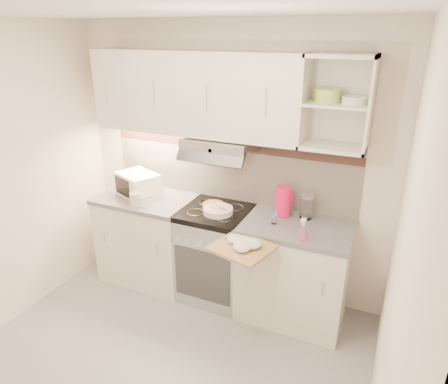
# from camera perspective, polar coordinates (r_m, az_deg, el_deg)

# --- Properties ---
(ground) EXTENTS (3.00, 3.00, 0.00)m
(ground) POSITION_cam_1_polar(r_m,az_deg,el_deg) (3.34, -9.90, -24.28)
(ground) COLOR #98979A
(ground) RESTS_ON ground
(room_shell) EXTENTS (3.04, 2.84, 2.52)m
(room_shell) POSITION_cam_1_polar(r_m,az_deg,el_deg) (2.74, -7.86, 5.44)
(room_shell) COLOR white
(room_shell) RESTS_ON ground
(base_cabinet_left) EXTENTS (0.90, 0.60, 0.86)m
(base_cabinet_left) POSITION_cam_1_polar(r_m,az_deg,el_deg) (4.15, -10.64, -6.68)
(base_cabinet_left) COLOR silver
(base_cabinet_left) RESTS_ON ground
(worktop_left) EXTENTS (0.92, 0.62, 0.04)m
(worktop_left) POSITION_cam_1_polar(r_m,az_deg,el_deg) (3.96, -11.09, -0.95)
(worktop_left) COLOR slate
(worktop_left) RESTS_ON base_cabinet_left
(base_cabinet_right) EXTENTS (0.90, 0.60, 0.86)m
(base_cabinet_right) POSITION_cam_1_polar(r_m,az_deg,el_deg) (3.61, 9.91, -11.38)
(base_cabinet_right) COLOR silver
(base_cabinet_right) RESTS_ON ground
(worktop_right) EXTENTS (0.92, 0.62, 0.04)m
(worktop_right) POSITION_cam_1_polar(r_m,az_deg,el_deg) (3.39, 10.41, -5.00)
(worktop_right) COLOR slate
(worktop_right) RESTS_ON base_cabinet_right
(electric_range) EXTENTS (0.60, 0.60, 0.90)m
(electric_range) POSITION_cam_1_polar(r_m,az_deg,el_deg) (3.81, -1.16, -8.74)
(electric_range) COLOR #B7B7BC
(electric_range) RESTS_ON ground
(microwave) EXTENTS (0.48, 0.42, 0.22)m
(microwave) POSITION_cam_1_polar(r_m,az_deg,el_deg) (3.97, -12.21, 1.07)
(microwave) COLOR white
(microwave) RESTS_ON worktop_left
(watering_can) EXTENTS (0.23, 0.12, 0.19)m
(watering_can) POSITION_cam_1_polar(r_m,az_deg,el_deg) (3.75, -12.34, -0.87)
(watering_can) COLOR silver
(watering_can) RESTS_ON worktop_left
(plate_stack) EXTENTS (0.26, 0.26, 0.06)m
(plate_stack) POSITION_cam_1_polar(r_m,az_deg,el_deg) (3.52, -0.85, -2.67)
(plate_stack) COLOR white
(plate_stack) RESTS_ON electric_range
(bread_loaf) EXTENTS (0.20, 0.20, 0.05)m
(bread_loaf) POSITION_cam_1_polar(r_m,az_deg,el_deg) (3.62, -1.53, -2.03)
(bread_loaf) COLOR olive
(bread_loaf) RESTS_ON electric_range
(pink_pitcher) EXTENTS (0.14, 0.13, 0.27)m
(pink_pitcher) POSITION_cam_1_polar(r_m,az_deg,el_deg) (3.47, 8.48, -1.35)
(pink_pitcher) COLOR #F30E4C
(pink_pitcher) RESTS_ON worktop_right
(glass_jar) EXTENTS (0.11, 0.11, 0.22)m
(glass_jar) POSITION_cam_1_polar(r_m,az_deg,el_deg) (3.47, 11.68, -2.06)
(glass_jar) COLOR white
(glass_jar) RESTS_ON worktop_right
(spice_jar) EXTENTS (0.05, 0.05, 0.08)m
(spice_jar) POSITION_cam_1_polar(r_m,az_deg,el_deg) (3.36, 7.17, -3.89)
(spice_jar) COLOR white
(spice_jar) RESTS_ON worktop_right
(spray_bottle) EXTENTS (0.07, 0.07, 0.20)m
(spray_bottle) POSITION_cam_1_polar(r_m,az_deg,el_deg) (3.13, 11.25, -5.43)
(spray_bottle) COLOR pink
(spray_bottle) RESTS_ON worktop_right
(cutting_board) EXTENTS (0.51, 0.48, 0.02)m
(cutting_board) POSITION_cam_1_polar(r_m,az_deg,el_deg) (3.05, 2.60, -7.98)
(cutting_board) COLOR #AB6B4B
(cutting_board) RESTS_ON base_cabinet_right
(dish_towel) EXTENTS (0.32, 0.28, 0.08)m
(dish_towel) POSITION_cam_1_polar(r_m,az_deg,el_deg) (3.01, 2.68, -7.38)
(dish_towel) COLOR silver
(dish_towel) RESTS_ON cutting_board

